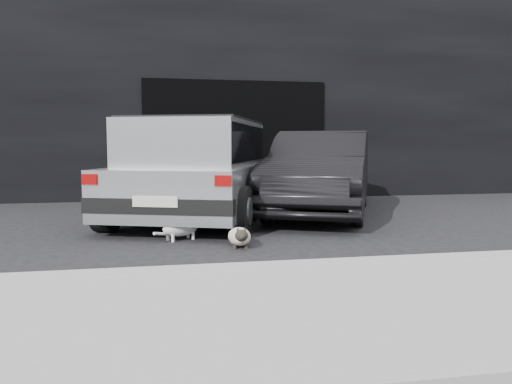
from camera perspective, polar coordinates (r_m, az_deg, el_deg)
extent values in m
plane|color=black|center=(7.06, -5.47, -4.38)|extent=(80.00, 80.00, 0.00)
cube|color=black|center=(13.09, -3.71, 11.09)|extent=(34.00, 4.00, 5.00)
cube|color=black|center=(11.04, -2.34, 5.93)|extent=(4.00, 0.10, 2.60)
cube|color=#999994|center=(4.77, 9.85, -8.45)|extent=(18.00, 0.25, 0.12)
cube|color=#999994|center=(3.72, 16.60, -12.68)|extent=(18.00, 2.20, 0.11)
cube|color=#A9ABAE|center=(8.24, -6.24, 0.80)|extent=(3.27, 4.69, 0.68)
cube|color=#A9ABAE|center=(8.00, -6.70, 5.55)|extent=(2.56, 3.27, 0.68)
cube|color=black|center=(8.00, -6.70, 5.55)|extent=(2.53, 3.17, 0.55)
cube|color=black|center=(6.29, -11.17, -1.60)|extent=(1.88, 0.83, 0.20)
cube|color=black|center=(10.26, -3.20, 1.16)|extent=(1.88, 0.83, 0.20)
cube|color=silver|center=(6.19, -11.48, -1.09)|extent=(0.54, 0.21, 0.13)
cube|color=#8C0707|center=(6.52, -18.51, 1.39)|extent=(0.20, 0.10, 0.13)
cube|color=#8C0707|center=(5.93, -3.81, 1.29)|extent=(0.20, 0.10, 0.13)
cube|color=black|center=(8.01, -6.73, 8.11)|extent=(2.46, 3.00, 0.03)
cylinder|color=black|center=(7.15, -16.76, -1.78)|extent=(0.45, 0.70, 0.66)
cylinder|color=slate|center=(7.21, -17.70, -1.75)|extent=(0.14, 0.35, 0.36)
cylinder|color=black|center=(6.56, -1.84, -2.18)|extent=(0.45, 0.70, 0.66)
cylinder|color=slate|center=(6.54, -0.70, -2.21)|extent=(0.14, 0.35, 0.36)
cylinder|color=black|center=(9.95, -9.19, 0.33)|extent=(0.45, 0.70, 0.66)
cylinder|color=slate|center=(9.99, -9.91, 0.34)|extent=(0.14, 0.35, 0.36)
cylinder|color=black|center=(9.53, 1.57, 0.18)|extent=(0.45, 0.70, 0.66)
cylinder|color=slate|center=(9.52, 2.36, 0.17)|extent=(0.14, 0.35, 0.36)
imported|color=black|center=(8.70, 7.45, 2.21)|extent=(3.18, 4.61, 1.44)
ellipsoid|color=beige|center=(5.93, -1.91, -5.09)|extent=(0.30, 0.55, 0.21)
ellipsoid|color=beige|center=(5.79, -1.80, -5.10)|extent=(0.25, 0.25, 0.19)
ellipsoid|color=black|center=(5.65, -1.67, -4.99)|extent=(0.16, 0.14, 0.14)
sphere|color=black|center=(5.59, -1.62, -5.17)|extent=(0.06, 0.06, 0.06)
cone|color=black|center=(5.66, -1.30, -4.32)|extent=(0.05, 0.07, 0.07)
cone|color=black|center=(5.65, -2.08, -4.34)|extent=(0.05, 0.07, 0.07)
cylinder|color=black|center=(5.80, -1.11, -6.16)|extent=(0.04, 0.04, 0.07)
cylinder|color=black|center=(5.79, -2.44, -6.19)|extent=(0.04, 0.04, 0.07)
cylinder|color=black|center=(6.11, -1.41, -5.57)|extent=(0.04, 0.04, 0.07)
cylinder|color=black|center=(6.09, -2.67, -5.60)|extent=(0.04, 0.04, 0.07)
cylinder|color=black|center=(6.22, -2.15, -4.92)|extent=(0.12, 0.29, 0.09)
ellipsoid|color=silver|center=(6.36, -8.61, -4.07)|extent=(0.55, 0.44, 0.21)
ellipsoid|color=silver|center=(6.42, -7.66, -3.77)|extent=(0.29, 0.29, 0.18)
ellipsoid|color=white|center=(6.47, -6.69, -3.03)|extent=(0.17, 0.18, 0.12)
sphere|color=white|center=(6.50, -6.27, -3.05)|extent=(0.06, 0.06, 0.06)
cone|color=white|center=(6.49, -6.97, -2.50)|extent=(0.07, 0.07, 0.07)
cone|color=white|center=(6.43, -6.64, -2.57)|extent=(0.07, 0.07, 0.07)
cylinder|color=white|center=(6.50, -7.75, -4.70)|extent=(0.04, 0.04, 0.12)
cylinder|color=white|center=(6.40, -7.20, -4.86)|extent=(0.04, 0.04, 0.12)
cylinder|color=white|center=(6.36, -10.01, -4.95)|extent=(0.04, 0.04, 0.12)
cylinder|color=white|center=(6.25, -9.48, -5.12)|extent=(0.04, 0.04, 0.12)
cylinder|color=white|center=(6.24, -10.75, -4.71)|extent=(0.21, 0.22, 0.08)
ellipsoid|color=gray|center=(6.29, -9.22, -3.97)|extent=(0.22, 0.20, 0.09)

